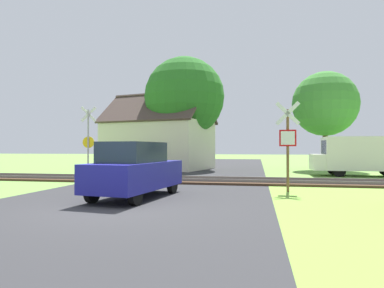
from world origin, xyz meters
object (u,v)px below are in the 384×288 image
Objects in this scene: tree_right at (325,104)px; parked_car at (135,170)px; mail_truck at (359,154)px; crossing_sign_far at (88,138)px; house at (158,143)px; stop_sign_near at (288,141)px; tree_center at (184,97)px.

parked_car is (-8.66, -15.89, -3.92)m from tree_right.
tree_right is 1.46× the size of mail_truck.
tree_right is (14.04, 8.80, 2.65)m from crossing_sign_far.
house is at bearing 111.65° from parked_car.
stop_sign_near reaches higher than parked_car.
parked_car is at bearing -83.74° from tree_center.
mail_truck is 14.17m from parked_car.
stop_sign_near is at bearing -42.91° from house.
tree_right reaches higher than parked_car.
mail_truck is at bearing 0.20° from crossing_sign_far.
house reaches higher than crossing_sign_far.
parked_car is (-4.91, -2.46, -0.96)m from stop_sign_near.
tree_center is at bearing -175.31° from tree_right.
crossing_sign_far reaches higher than stop_sign_near.
house is (-8.64, 12.67, 0.14)m from stop_sign_near.
stop_sign_near is 0.67× the size of mail_truck.
tree_right is 18.52m from parked_car.
house reaches higher than mail_truck.
crossing_sign_far is at bearing -88.73° from house.
tree_center is 1.19× the size of tree_right.
tree_right is at bearing 69.20° from parked_car.
crossing_sign_far is 16.78m from tree_right.
tree_center is at bearing 104.06° from parked_car.
stop_sign_near is 0.39× the size of tree_center.
tree_right is at bearing 19.39° from crossing_sign_far.
house is 12.73m from tree_right.
crossing_sign_far is (-10.28, 4.63, 0.31)m from stop_sign_near.
parked_car is (5.37, -7.09, -1.27)m from crossing_sign_far.
house is (1.64, 8.04, -0.17)m from crossing_sign_far.
tree_right is (10.31, 0.85, -0.67)m from tree_center.
mail_truck is at bearing -22.16° from tree_center.
tree_center is 2.04× the size of parked_car.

